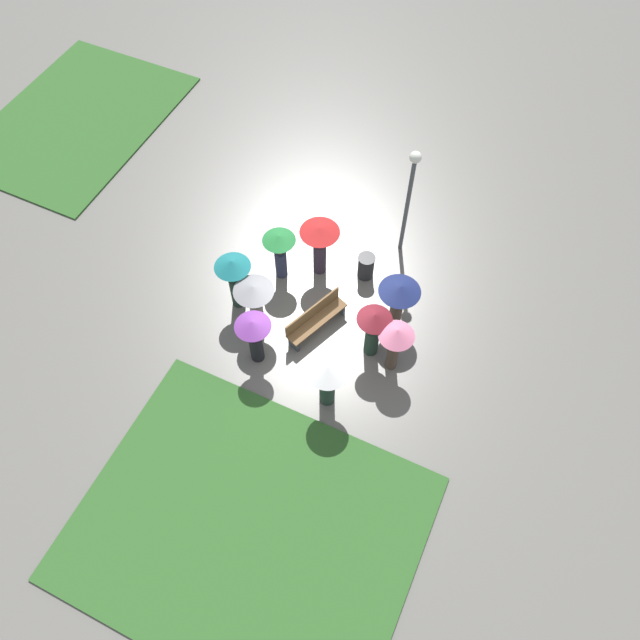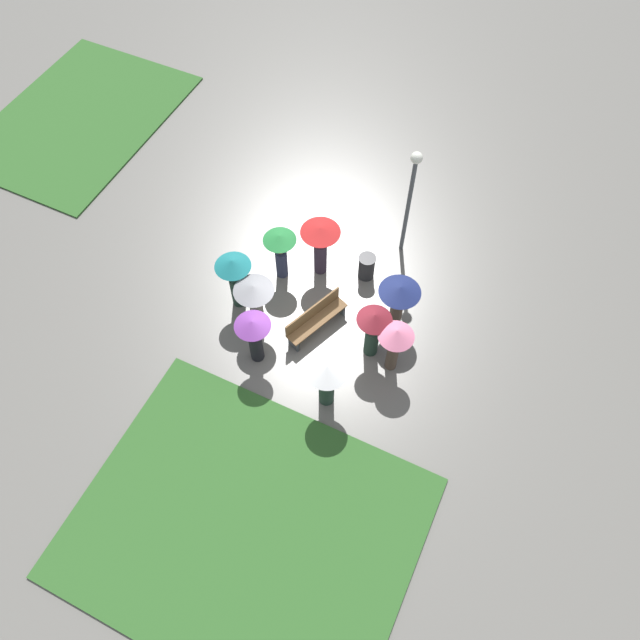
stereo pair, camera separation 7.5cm
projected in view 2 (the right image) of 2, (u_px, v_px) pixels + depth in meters
name	position (u px, v px, depth m)	size (l,w,h in m)	color
ground_plane	(310.00, 337.00, 17.18)	(90.00, 90.00, 0.00)	#66635E
lawn_patch_near	(246.00, 527.00, 14.44)	(6.15, 7.72, 0.06)	#2D5B26
lawn_patch_far	(80.00, 119.00, 21.88)	(7.55, 5.49, 0.06)	#2D5B26
park_bench	(315.00, 318.00, 16.95)	(1.94, 1.10, 0.90)	brown
lamp_post	(411.00, 190.00, 16.75)	(0.32, 0.32, 3.78)	#474C51
trash_bin	(367.00, 267.00, 17.95)	(0.50, 0.50, 0.83)	#232326
crowd_person_grey	(255.00, 298.00, 16.36)	(1.08, 1.08, 1.80)	slate
crowd_person_purple	(254.00, 334.00, 15.88)	(0.94, 0.94, 1.77)	black
crowd_person_red	(320.00, 242.00, 17.33)	(1.12, 1.12, 1.88)	#2D2333
crowd_person_white	(327.00, 376.00, 15.11)	(1.08, 1.08, 1.84)	#1E3328
crowd_person_navy	(399.00, 297.00, 16.36)	(1.12, 1.12, 1.72)	#47382D
crowd_person_green	(280.00, 249.00, 17.36)	(0.93, 0.93, 1.73)	#282D47
crowd_person_pink	(395.00, 341.00, 15.59)	(0.92, 0.92, 1.81)	#47382D
crowd_person_teal	(235.00, 275.00, 16.71)	(0.98, 0.98, 1.93)	#1E3328
crowd_person_maroon	(373.00, 328.00, 15.98)	(0.92, 0.92, 1.79)	#1E3328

